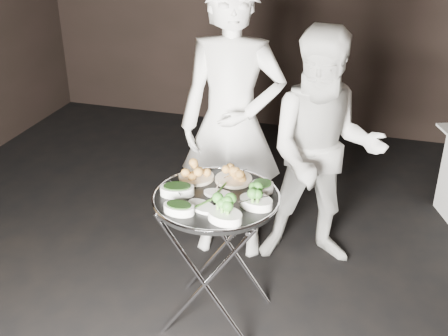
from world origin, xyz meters
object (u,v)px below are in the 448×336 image
(tray_stand, at_px, (217,254))
(waiter_left, at_px, (232,125))
(waiter_right, at_px, (324,152))
(serving_tray, at_px, (216,198))

(tray_stand, xyz_separation_m, waiter_left, (-0.13, 0.77, 0.49))
(tray_stand, distance_m, waiter_left, 0.92)
(tray_stand, bearing_deg, waiter_left, 99.48)
(waiter_left, distance_m, waiter_right, 0.63)
(waiter_right, bearing_deg, serving_tray, -133.54)
(tray_stand, bearing_deg, waiter_right, 58.70)
(tray_stand, relative_size, waiter_left, 0.44)
(waiter_left, bearing_deg, waiter_right, -5.01)
(serving_tray, distance_m, waiter_right, 0.93)
(tray_stand, height_order, waiter_left, waiter_left)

